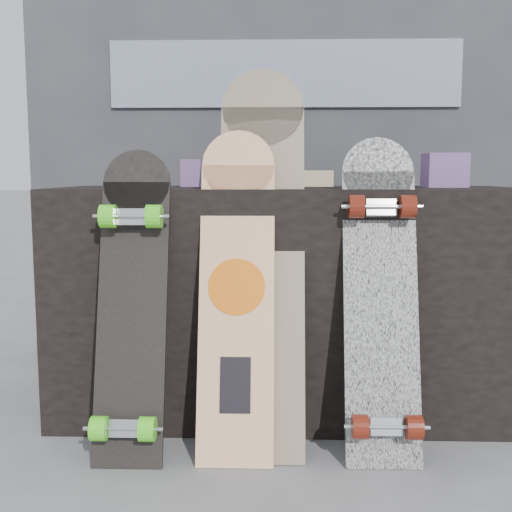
{
  "coord_description": "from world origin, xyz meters",
  "views": [
    {
      "loc": [
        -0.04,
        -1.77,
        0.85
      ],
      "look_at": [
        -0.1,
        0.2,
        0.59
      ],
      "focal_mm": 45.0,
      "sensor_mm": 36.0,
      "label": 1
    }
  ],
  "objects_px": {
    "vendor_table": "(286,299)",
    "longboard_cascadia": "(381,293)",
    "longboard_celtic": "(262,244)",
    "skateboard_dark": "(132,300)",
    "longboard_geisha": "(237,282)"
  },
  "relations": [
    {
      "from": "longboard_celtic",
      "to": "longboard_cascadia",
      "type": "relative_size",
      "value": 1.24
    },
    {
      "from": "longboard_celtic",
      "to": "skateboard_dark",
      "type": "bearing_deg",
      "value": -163.24
    },
    {
      "from": "vendor_table",
      "to": "skateboard_dark",
      "type": "xyz_separation_m",
      "value": [
        -0.47,
        -0.4,
        0.07
      ]
    },
    {
      "from": "longboard_celtic",
      "to": "longboard_cascadia",
      "type": "bearing_deg",
      "value": -13.31
    },
    {
      "from": "longboard_geisha",
      "to": "longboard_cascadia",
      "type": "distance_m",
      "value": 0.44
    },
    {
      "from": "vendor_table",
      "to": "longboard_cascadia",
      "type": "relative_size",
      "value": 1.66
    },
    {
      "from": "longboard_celtic",
      "to": "longboard_geisha",
      "type": "bearing_deg",
      "value": -137.54
    },
    {
      "from": "longboard_geisha",
      "to": "skateboard_dark",
      "type": "bearing_deg",
      "value": -171.16
    },
    {
      "from": "skateboard_dark",
      "to": "longboard_cascadia",
      "type": "bearing_deg",
      "value": 2.38
    },
    {
      "from": "longboard_geisha",
      "to": "longboard_celtic",
      "type": "distance_m",
      "value": 0.15
    },
    {
      "from": "vendor_table",
      "to": "skateboard_dark",
      "type": "bearing_deg",
      "value": -139.53
    },
    {
      "from": "vendor_table",
      "to": "longboard_cascadia",
      "type": "height_order",
      "value": "longboard_cascadia"
    },
    {
      "from": "longboard_celtic",
      "to": "skateboard_dark",
      "type": "xyz_separation_m",
      "value": [
        -0.39,
        -0.12,
        -0.16
      ]
    },
    {
      "from": "skateboard_dark",
      "to": "longboard_geisha",
      "type": "bearing_deg",
      "value": 8.84
    },
    {
      "from": "vendor_table",
      "to": "longboard_cascadia",
      "type": "bearing_deg",
      "value": -53.11
    }
  ]
}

